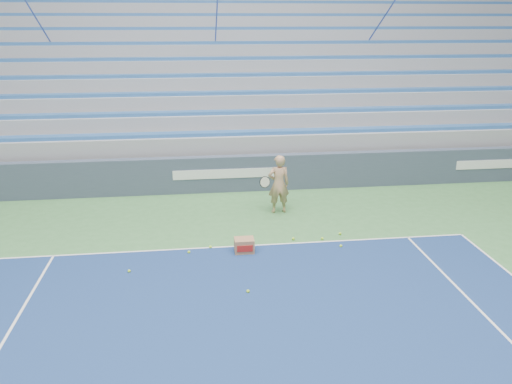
% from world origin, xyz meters
% --- Properties ---
extents(sponsor_barrier, '(30.00, 0.32, 1.10)m').
position_xyz_m(sponsor_barrier, '(0.00, 15.88, 0.55)').
color(sponsor_barrier, '#3A4558').
rests_on(sponsor_barrier, ground).
extents(bleachers, '(31.00, 9.15, 7.30)m').
position_xyz_m(bleachers, '(0.00, 21.60, 2.36)').
color(bleachers, gray).
rests_on(bleachers, ground).
extents(tennis_player, '(0.91, 0.83, 1.61)m').
position_xyz_m(tennis_player, '(1.28, 13.94, 0.81)').
color(tennis_player, tan).
rests_on(tennis_player, ground).
extents(ball_box, '(0.44, 0.34, 0.33)m').
position_xyz_m(ball_box, '(0.12, 11.58, 0.17)').
color(ball_box, '#9C6F4B').
rests_on(ball_box, ground).
extents(tennis_ball_0, '(0.07, 0.07, 0.07)m').
position_xyz_m(tennis_ball_0, '(2.36, 11.57, 0.03)').
color(tennis_ball_0, '#B6EB30').
rests_on(tennis_ball_0, ground).
extents(tennis_ball_1, '(0.07, 0.07, 0.07)m').
position_xyz_m(tennis_ball_1, '(0.02, 9.81, 0.03)').
color(tennis_ball_1, '#B6EB30').
rests_on(tennis_ball_1, ground).
extents(tennis_ball_2, '(0.07, 0.07, 0.07)m').
position_xyz_m(tennis_ball_2, '(-2.35, 10.91, 0.03)').
color(tennis_ball_2, '#B6EB30').
rests_on(tennis_ball_2, ground).
extents(tennis_ball_3, '(0.07, 0.07, 0.07)m').
position_xyz_m(tennis_ball_3, '(-1.12, 11.66, 0.03)').
color(tennis_ball_3, '#B6EB30').
rests_on(tennis_ball_3, ground).
extents(tennis_ball_4, '(0.07, 0.07, 0.07)m').
position_xyz_m(tennis_ball_4, '(-0.63, 11.87, 0.03)').
color(tennis_ball_4, '#B6EB30').
rests_on(tennis_ball_4, ground).
extents(tennis_ball_5, '(0.07, 0.07, 0.07)m').
position_xyz_m(tennis_ball_5, '(2.54, 12.25, 0.03)').
color(tennis_ball_5, '#B6EB30').
rests_on(tennis_ball_5, ground).
extents(tennis_ball_6, '(0.07, 0.07, 0.07)m').
position_xyz_m(tennis_ball_6, '(1.35, 12.09, 0.03)').
color(tennis_ball_6, '#B6EB30').
rests_on(tennis_ball_6, ground).
extents(tennis_ball_7, '(0.07, 0.07, 0.07)m').
position_xyz_m(tennis_ball_7, '(2.04, 12.02, 0.03)').
color(tennis_ball_7, '#B6EB30').
rests_on(tennis_ball_7, ground).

